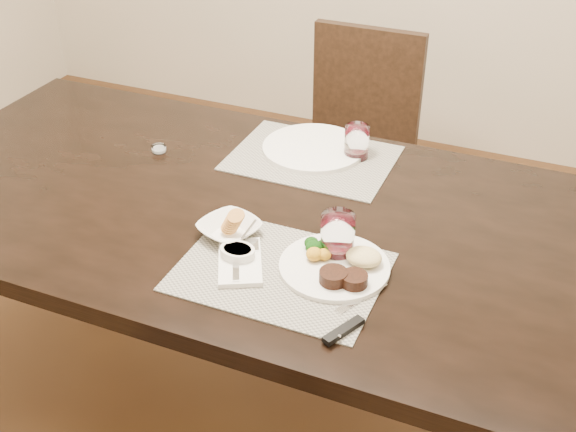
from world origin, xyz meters
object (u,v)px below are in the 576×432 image
at_px(cracker_bowl, 229,229).
at_px(wine_glass_near, 338,238).
at_px(far_plate, 314,148).
at_px(dinner_plate, 339,265).
at_px(steak_knife, 348,322).
at_px(chair_far, 356,138).

xyz_separation_m(cracker_bowl, wine_glass_near, (0.27, 0.03, 0.03)).
height_order(cracker_bowl, wine_glass_near, wine_glass_near).
xyz_separation_m(wine_glass_near, far_plate, (-0.24, 0.46, -0.04)).
distance_m(dinner_plate, steak_knife, 0.18).
relative_size(cracker_bowl, far_plate, 0.60).
distance_m(cracker_bowl, far_plate, 0.49).
distance_m(chair_far, dinner_plate, 1.18).
bearing_deg(cracker_bowl, chair_far, 91.28).
bearing_deg(dinner_plate, steak_knife, -67.14).
height_order(chair_far, steak_knife, chair_far).
bearing_deg(cracker_bowl, steak_knife, -27.43).
distance_m(chair_far, far_plate, 0.65).
xyz_separation_m(dinner_plate, far_plate, (-0.26, 0.52, -0.01)).
bearing_deg(steak_knife, far_plate, 142.05).
relative_size(steak_knife, far_plate, 0.80).
bearing_deg(steak_knife, chair_far, 132.66).
bearing_deg(chair_far, cracker_bowl, -88.72).
relative_size(dinner_plate, steak_knife, 1.05).
distance_m(cracker_bowl, wine_glass_near, 0.27).
bearing_deg(dinner_plate, wine_glass_near, 111.51).
xyz_separation_m(dinner_plate, wine_glass_near, (-0.02, 0.06, 0.03)).
height_order(dinner_plate, wine_glass_near, wine_glass_near).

